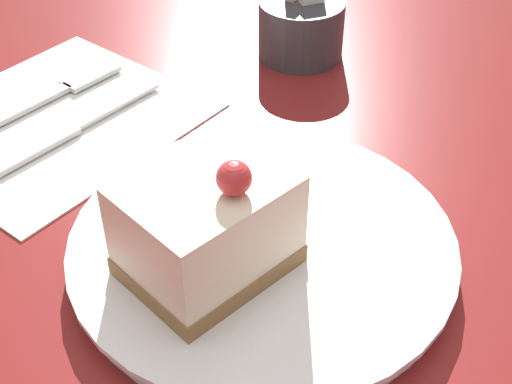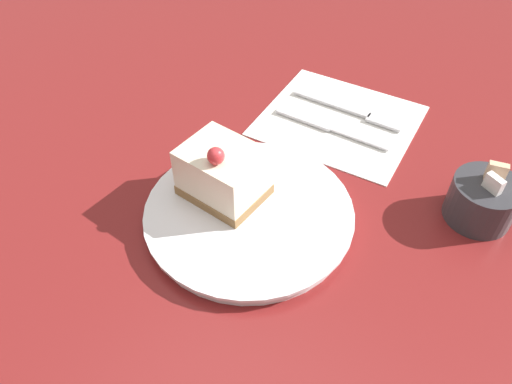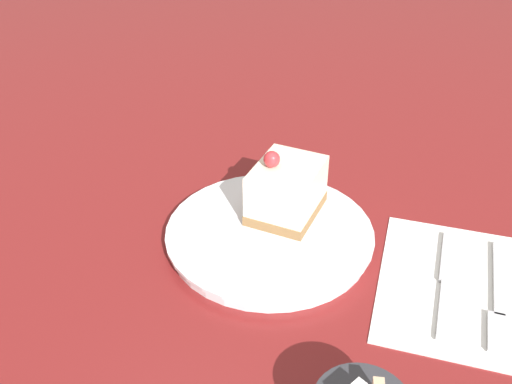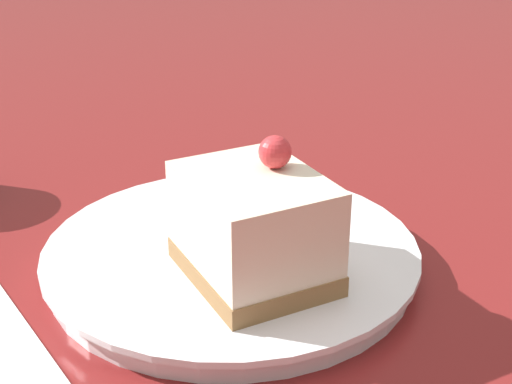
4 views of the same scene
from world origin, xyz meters
name	(u,v)px [view 1 (image 1 of 4)]	position (x,y,z in m)	size (l,w,h in m)	color
ground_plane	(229,301)	(0.00, 0.00, 0.00)	(4.00, 4.00, 0.00)	maroon
plate	(262,246)	(-0.01, 0.04, 0.01)	(0.23, 0.23, 0.02)	white
cake_slice	(200,230)	(-0.02, 0.00, 0.05)	(0.07, 0.09, 0.08)	olive
napkin	(54,119)	(-0.23, 0.03, 0.00)	(0.21, 0.22, 0.00)	white
fork	(48,96)	(-0.26, 0.04, 0.01)	(0.03, 0.17, 0.00)	silver
knife	(59,136)	(-0.20, 0.01, 0.01)	(0.03, 0.16, 0.00)	silver
sugar_bowl	(301,27)	(-0.17, 0.24, 0.03)	(0.07, 0.07, 0.07)	#333338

